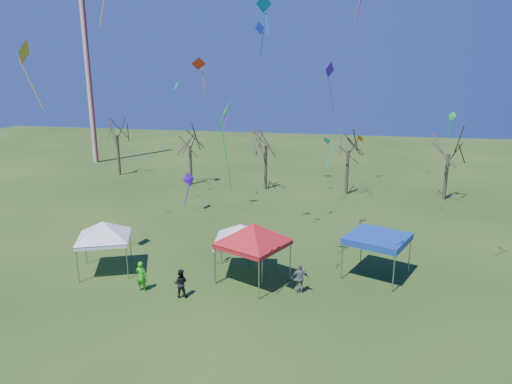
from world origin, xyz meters
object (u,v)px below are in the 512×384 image
person_dark (181,283)px  tree_2 (266,129)px  tree_4 (450,137)px  tent_red (253,227)px  tent_white_mid (240,228)px  tent_blue (378,239)px  person_green (141,276)px  tree_1 (189,132)px  tree_3 (349,134)px  tree_0 (116,121)px  tent_white_west (103,225)px  radio_mast (88,68)px  person_grey (300,279)px

person_dark → tree_2: bearing=-99.2°
tree_4 → tent_red: (-14.15, -21.46, -2.69)m
tree_4 → tent_white_mid: 25.73m
tent_blue → person_green: (-12.95, -4.77, -1.51)m
tree_1 → tree_2: size_ratio=0.92×
tree_3 → tree_4: bearing=-0.3°
tent_red → tree_2: bearing=99.3°
tent_red → person_dark: (-3.45, -2.70, -2.56)m
tree_0 → tent_white_west: size_ratio=2.15×
tent_white_west → tent_white_mid: size_ratio=0.94×
tree_1 → person_dark: size_ratio=4.64×
tent_red → radio_mast: bearing=132.9°
tent_blue → tree_0: bearing=142.3°
tent_blue → person_grey: size_ratio=2.51×
person_green → tent_white_west: bearing=-29.2°
tent_white_west → tree_4: bearing=43.2°
tree_0 → tent_blue: 37.03m
radio_mast → tree_3: radio_mast is taller
tree_1 → tent_white_west: 22.93m
tree_1 → tree_2: bearing=-1.8°
tent_white_mid → person_grey: 4.69m
tree_2 → person_dark: 25.14m
tree_1 → tent_white_mid: (11.00, -21.23, -2.80)m
tree_1 → person_grey: tree_1 is taller
tent_blue → person_dark: tent_blue is taller
tree_1 → person_dark: (8.52, -24.81, -4.98)m
tree_0 → tent_blue: bearing=-37.7°
tree_0 → tree_1: 10.47m
tree_1 → tent_white_west: tree_1 is taller
tent_blue → person_grey: tent_blue is taller
person_dark → tent_red: bearing=-151.4°
tree_2 → person_green: bearing=-95.5°
tree_4 → tent_blue: size_ratio=1.84×
tree_2 → tree_0: bearing=170.8°
tree_4 → person_green: (-20.05, -23.90, -5.19)m
tree_2 → tent_white_mid: bearing=-82.9°
tent_white_mid → tree_0: bearing=131.3°
tree_3 → tent_blue: 19.65m
tree_0 → tree_2: tree_0 is taller
tent_white_west → person_grey: bearing=-1.5°
tree_4 → tent_blue: tree_4 is taller
person_green → tree_2: bearing=-94.3°
tent_blue → tree_4: bearing=69.7°
radio_mast → person_dark: radio_mast is taller
tree_2 → person_grey: bearing=-74.2°
tree_1 → tree_4: size_ratio=0.96×
tent_white_west → tent_blue: size_ratio=0.92×
tent_red → person_grey: bearing=-16.0°
tree_2 → tent_white_west: bearing=-104.2°
radio_mast → person_dark: bearing=-53.0°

